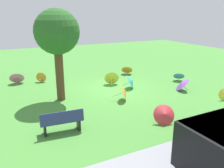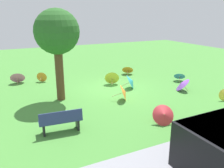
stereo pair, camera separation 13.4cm
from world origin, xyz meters
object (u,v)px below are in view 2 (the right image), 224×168
(parasol_teal_0, at_px, (131,81))
(parasol_yellow_0, at_px, (112,77))
(parasol_orange_2, at_px, (124,92))
(parasol_purple_0, at_px, (182,84))
(parasol_orange_0, at_px, (128,69))
(parasol_orange_1, at_px, (42,77))
(parasol_pink_0, at_px, (18,77))
(park_bench, at_px, (61,121))
(parasol_red_0, at_px, (164,115))
(parasol_blue_0, at_px, (180,76))
(shade_tree, at_px, (57,33))

(parasol_teal_0, bearing_deg, parasol_yellow_0, -63.28)
(parasol_yellow_0, height_order, parasol_orange_2, parasol_yellow_0)
(parasol_purple_0, bearing_deg, parasol_yellow_0, -44.04)
(parasol_orange_0, distance_m, parasol_teal_0, 3.42)
(parasol_purple_0, relative_size, parasol_orange_1, 1.76)
(parasol_purple_0, xyz_separation_m, parasol_pink_0, (8.43, -5.85, 0.01))
(park_bench, distance_m, parasol_red_0, 4.07)
(parasol_purple_0, height_order, parasol_orange_2, parasol_orange_2)
(parasol_blue_0, bearing_deg, parasol_red_0, 43.05)
(parasol_orange_2, height_order, parasol_teal_0, parasol_orange_2)
(parasol_yellow_0, distance_m, parasol_teal_0, 1.47)
(park_bench, bearing_deg, parasol_yellow_0, -133.11)
(parasol_blue_0, xyz_separation_m, parasol_teal_0, (3.69, -0.05, 0.07))
(parasol_orange_1, distance_m, parasol_teal_0, 5.96)
(parasol_orange_0, relative_size, parasol_pink_0, 1.06)
(parasol_yellow_0, bearing_deg, parasol_orange_2, 76.07)
(parasol_red_0, bearing_deg, parasol_orange_0, -109.78)
(parasol_orange_0, height_order, parasol_teal_0, parasol_teal_0)
(parasol_red_0, xyz_separation_m, parasol_teal_0, (-1.28, -4.68, 0.02))
(parasol_yellow_0, xyz_separation_m, parasol_blue_0, (-4.35, 1.36, -0.08))
(park_bench, xyz_separation_m, parasol_orange_2, (-3.79, -1.92, -0.01))
(parasol_red_0, relative_size, parasol_pink_0, 1.06)
(park_bench, bearing_deg, parasol_purple_0, -166.28)
(parasol_red_0, bearing_deg, parasol_pink_0, -61.90)
(parasol_orange_2, distance_m, parasol_teal_0, 2.11)
(parasol_orange_2, height_order, parasol_pink_0, parasol_orange_2)
(parasol_orange_0, distance_m, parasol_red_0, 8.24)
(parasol_orange_1, bearing_deg, parasol_red_0, 110.96)
(shade_tree, relative_size, parasol_orange_1, 6.61)
(parasol_purple_0, bearing_deg, parasol_orange_2, -0.98)
(parasol_orange_0, distance_m, parasol_purple_0, 4.81)
(parasol_orange_2, distance_m, parasol_pink_0, 7.41)
(park_bench, distance_m, parasol_teal_0, 6.25)
(shade_tree, bearing_deg, parasol_teal_0, 179.74)
(shade_tree, distance_m, parasol_orange_0, 7.21)
(parasol_orange_1, relative_size, parasol_orange_2, 0.69)
(parasol_yellow_0, height_order, parasol_orange_0, parasol_yellow_0)
(park_bench, distance_m, parasol_orange_1, 7.38)
(parasol_red_0, bearing_deg, parasol_yellow_0, -95.89)
(park_bench, distance_m, parasol_pink_0, 7.75)
(park_bench, distance_m, shade_tree, 4.68)
(parasol_orange_2, xyz_separation_m, parasol_blue_0, (-5.07, -1.55, -0.08))
(parasol_teal_0, bearing_deg, parasol_pink_0, -34.86)
(parasol_orange_1, height_order, parasol_blue_0, parasol_orange_1)
(park_bench, bearing_deg, parasol_pink_0, -83.74)
(parasol_red_0, relative_size, parasol_blue_0, 1.10)
(parasol_yellow_0, bearing_deg, parasol_teal_0, 116.72)
(parasol_yellow_0, bearing_deg, parasol_purple_0, 135.96)
(parasol_purple_0, distance_m, parasol_teal_0, 2.92)
(shade_tree, bearing_deg, parasol_blue_0, 179.54)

